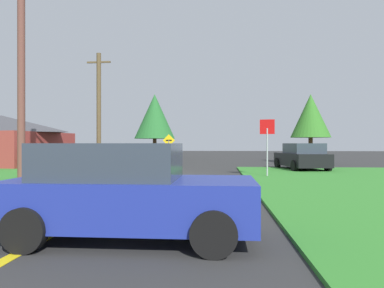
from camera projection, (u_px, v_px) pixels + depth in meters
ground_plane at (159, 176)px, 18.13m from camera, size 120.00×120.00×0.00m
lane_stripe_center at (113, 201)px, 10.16m from camera, size 0.20×14.00×0.01m
stop_sign at (267, 137)px, 17.24m from camera, size 0.68×0.18×2.75m
car_behind_on_main_road at (126, 192)px, 6.13m from camera, size 4.11×2.00×1.62m
car_on_crossroad at (302, 157)px, 21.89m from camera, size 2.69×4.73×1.62m
parked_car_near_building at (64, 157)px, 22.39m from camera, size 4.24×1.99×1.62m
utility_pole_near at (21, 74)px, 15.92m from camera, size 1.80×0.40×9.10m
utility_pole_mid at (99, 108)px, 27.07m from camera, size 1.80×0.33×8.31m
direction_sign at (169, 146)px, 26.83m from camera, size 0.90×0.10×2.29m
oak_tree_left at (155, 117)px, 39.93m from camera, size 4.42×4.42×7.00m
pine_tree_center at (311, 116)px, 29.01m from camera, size 3.14×3.14×5.53m
barn at (1, 141)px, 26.30m from camera, size 8.54×8.03×3.63m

